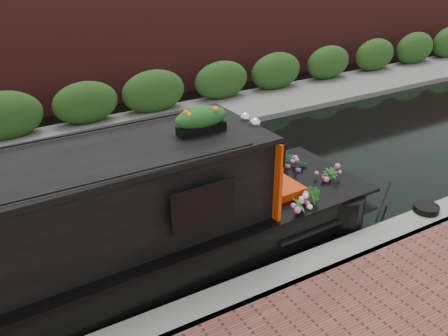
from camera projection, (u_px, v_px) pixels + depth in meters
ground at (164, 206)px, 10.26m from camera, size 80.00×80.00×0.00m
near_bank_coping at (254, 298)px, 7.71m from camera, size 40.00×0.60×0.50m
far_bank_path at (100, 138)px, 13.50m from camera, size 40.00×2.40×0.34m
far_hedge at (90, 128)px, 14.20m from camera, size 40.00×1.10×2.80m
far_brick_wall at (70, 107)px, 15.82m from camera, size 40.00×1.00×8.00m
rope_fender at (345, 197)px, 10.23m from camera, size 0.34×0.37×0.34m
coiled_mooring_rope at (426, 208)px, 9.54m from camera, size 0.49×0.49×0.12m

